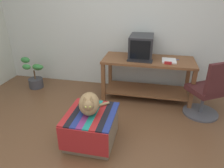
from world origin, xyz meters
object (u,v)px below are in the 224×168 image
(keyboard, at_px, (140,61))
(book, at_px, (169,61))
(office_chair, at_px, (207,93))
(stapler, at_px, (168,63))
(tv_monitor, at_px, (141,47))
(potted_plant, at_px, (35,76))
(ottoman_with_blanket, at_px, (91,127))
(cat, at_px, (89,104))
(desk, at_px, (147,72))

(keyboard, bearing_deg, book, 15.01)
(office_chair, bearing_deg, stapler, -52.24)
(tv_monitor, distance_m, potted_plant, 2.10)
(potted_plant, height_order, office_chair, office_chair)
(tv_monitor, xyz_separation_m, ottoman_with_blanket, (-0.46, -1.39, -0.68))
(cat, height_order, office_chair, office_chair)
(tv_monitor, relative_size, potted_plant, 0.86)
(book, bearing_deg, desk, 172.41)
(desk, distance_m, ottoman_with_blanket, 1.47)
(ottoman_with_blanket, height_order, potted_plant, potted_plant)
(ottoman_with_blanket, relative_size, potted_plant, 1.08)
(desk, height_order, cat, desk)
(office_chair, bearing_deg, desk, -56.47)
(desk, bearing_deg, cat, -115.48)
(tv_monitor, distance_m, keyboard, 0.27)
(book, distance_m, cat, 1.58)
(potted_plant, relative_size, stapler, 5.51)
(tv_monitor, height_order, potted_plant, tv_monitor)
(desk, height_order, keyboard, keyboard)
(ottoman_with_blanket, bearing_deg, office_chair, 31.21)
(tv_monitor, distance_m, cat, 1.50)
(book, height_order, office_chair, office_chair)
(ottoman_with_blanket, height_order, cat, cat)
(tv_monitor, bearing_deg, desk, -29.51)
(tv_monitor, bearing_deg, office_chair, -25.95)
(desk, height_order, potted_plant, desk)
(potted_plant, distance_m, office_chair, 3.04)
(stapler, bearing_deg, potted_plant, 92.71)
(tv_monitor, relative_size, office_chair, 0.59)
(potted_plant, bearing_deg, keyboard, -2.69)
(tv_monitor, relative_size, ottoman_with_blanket, 0.80)
(potted_plant, xyz_separation_m, stapler, (2.43, -0.15, 0.49))
(cat, relative_size, office_chair, 0.51)
(office_chair, bearing_deg, cat, -0.94)
(keyboard, xyz_separation_m, potted_plant, (-1.99, 0.09, -0.49))
(desk, height_order, office_chair, office_chair)
(cat, bearing_deg, desk, 49.82)
(keyboard, xyz_separation_m, stapler, (0.44, -0.05, 0.01))
(cat, relative_size, potted_plant, 0.75)
(ottoman_with_blanket, xyz_separation_m, office_chair, (1.49, 0.90, 0.18))
(keyboard, bearing_deg, ottoman_with_blanket, -108.39)
(tv_monitor, bearing_deg, stapler, -31.76)
(desk, relative_size, stapler, 13.61)
(book, distance_m, office_chair, 0.75)
(desk, distance_m, tv_monitor, 0.43)
(ottoman_with_blanket, bearing_deg, book, 54.14)
(tv_monitor, height_order, ottoman_with_blanket, tv_monitor)
(tv_monitor, distance_m, stapler, 0.54)
(book, bearing_deg, tv_monitor, 165.61)
(ottoman_with_blanket, bearing_deg, desk, 65.75)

